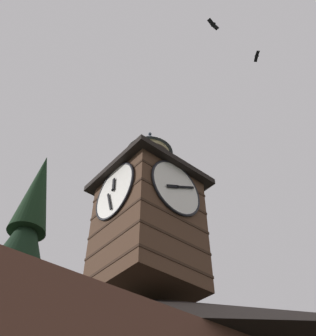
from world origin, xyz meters
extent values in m
cube|color=#4C3323|center=(-0.24, -2.47, 10.11)|extent=(3.21, 3.21, 4.75)
cube|color=#352318|center=(-0.24, -2.47, 8.30)|extent=(3.25, 3.25, 0.10)
cube|color=#352318|center=(-0.24, -2.47, 9.19)|extent=(3.25, 3.25, 0.10)
cube|color=#352318|center=(-0.24, -2.47, 10.08)|extent=(3.25, 3.25, 0.10)
cube|color=#352318|center=(-0.24, -2.47, 10.97)|extent=(3.25, 3.25, 0.10)
cube|color=#352318|center=(-0.24, -2.47, 11.86)|extent=(3.25, 3.25, 0.10)
cylinder|color=white|center=(-0.24, -0.83, 11.39)|extent=(2.32, 0.10, 2.32)
torus|color=black|center=(-0.24, -0.81, 11.39)|extent=(2.42, 0.10, 2.42)
cube|color=black|center=(0.02, -0.73, 11.27)|extent=(0.58, 0.04, 0.36)
cube|color=black|center=(-0.67, -0.73, 11.60)|extent=(0.89, 0.04, 0.49)
sphere|color=black|center=(-0.24, -0.72, 11.39)|extent=(0.10, 0.10, 0.10)
cylinder|color=white|center=(1.40, -2.47, 11.39)|extent=(0.10, 2.32, 2.32)
torus|color=black|center=(1.42, -2.47, 11.39)|extent=(0.10, 2.42, 2.42)
cube|color=black|center=(1.50, -2.45, 11.68)|extent=(0.04, 0.15, 0.58)
cube|color=black|center=(1.50, -2.62, 10.94)|extent=(0.04, 0.38, 0.92)
sphere|color=black|center=(1.51, -2.47, 11.39)|extent=(0.10, 0.10, 0.10)
cube|color=black|center=(-0.24, -2.47, 12.61)|extent=(3.91, 3.91, 0.25)
cylinder|color=tan|center=(-0.24, -2.47, 13.61)|extent=(1.82, 1.82, 1.76)
cylinder|color=#2D2319|center=(-0.24, -2.47, 13.03)|extent=(1.88, 1.88, 0.10)
cylinder|color=#2D2319|center=(-0.24, -2.47, 13.61)|extent=(1.88, 1.88, 0.10)
cylinder|color=#2D2319|center=(-0.24, -2.47, 14.20)|extent=(1.88, 1.88, 0.10)
cone|color=#424C5B|center=(-0.24, -2.47, 15.10)|extent=(2.12, 2.12, 1.22)
sphere|color=#384251|center=(-0.24, -2.47, 15.81)|extent=(0.16, 0.16, 0.16)
cone|color=black|center=(2.18, -8.80, 11.54)|extent=(3.21, 3.21, 4.81)
cone|color=black|center=(2.18, -8.80, 14.99)|extent=(1.85, 1.85, 5.09)
ellipsoid|color=black|center=(-3.32, 2.39, 19.90)|extent=(0.26, 0.24, 0.13)
cube|color=black|center=(-3.22, 2.51, 19.90)|extent=(0.32, 0.35, 0.09)
cube|color=black|center=(-3.42, 2.26, 19.90)|extent=(0.32, 0.35, 0.09)
ellipsoid|color=black|center=(-0.37, 2.13, 19.90)|extent=(0.17, 0.28, 0.15)
cube|color=black|center=(-0.19, 2.14, 19.90)|extent=(0.37, 0.22, 0.14)
cube|color=black|center=(-0.55, 2.11, 19.90)|extent=(0.37, 0.22, 0.14)
camera|label=1|loc=(7.44, 7.24, 1.99)|focal=41.53mm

